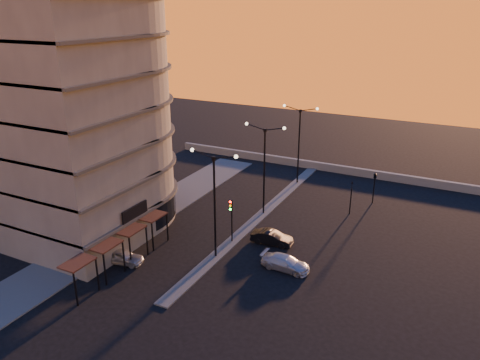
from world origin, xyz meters
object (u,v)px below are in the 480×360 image
Objects in this scene: car_wagon at (285,263)px; car_sedan at (272,238)px; streetlamp_mid at (264,163)px; car_hatchback at (122,256)px; traffic_light_main at (231,214)px.

car_sedan is at bearing 39.66° from car_wagon.
streetlamp_mid is 2.63× the size of car_hatchback.
car_hatchback is (-6.50, -14.43, -4.98)m from streetlamp_mid.
streetlamp_mid is 7.62m from traffic_light_main.
streetlamp_mid reaches higher than car_wagon.
streetlamp_mid reaches higher than car_sedan.
car_wagon is (6.08, -9.15, -5.00)m from streetlamp_mid.
streetlamp_mid is at bearing 26.00° from car_sedan.
traffic_light_main is 10.04m from car_hatchback.
car_sedan is 0.93× the size of car_wagon.
car_sedan reaches higher than car_hatchback.
traffic_light_main is 4.31m from car_sedan.
streetlamp_mid reaches higher than traffic_light_main.
traffic_light_main is (0.00, -7.13, -2.70)m from streetlamp_mid.
streetlamp_mid is 2.51× the size of car_sedan.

